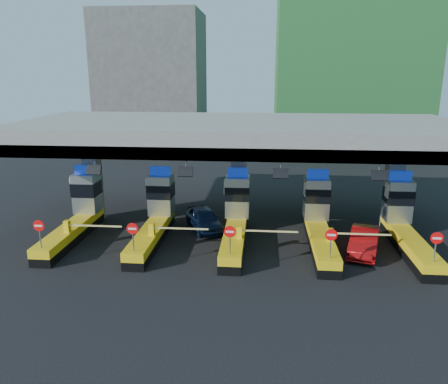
{
  "coord_description": "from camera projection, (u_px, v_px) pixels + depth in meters",
  "views": [
    {
      "loc": [
        1.55,
        -25.14,
        9.87
      ],
      "look_at": [
        -0.71,
        0.0,
        3.05
      ],
      "focal_mm": 35.0,
      "sensor_mm": 36.0,
      "label": 1
    }
  ],
  "objects": [
    {
      "name": "toll_lane_far_left",
      "position": [
        79.0,
        213.0,
        27.65
      ],
      "size": [
        4.43,
        8.0,
        4.16
      ],
      "color": "black",
      "rests_on": "ground"
    },
    {
      "name": "toll_lane_center",
      "position": [
        236.0,
        217.0,
        26.79
      ],
      "size": [
        4.43,
        8.0,
        4.16
      ],
      "color": "black",
      "rests_on": "ground"
    },
    {
      "name": "toll_lane_left",
      "position": [
        156.0,
        215.0,
        27.22
      ],
      "size": [
        4.43,
        8.0,
        4.16
      ],
      "color": "black",
      "rests_on": "ground"
    },
    {
      "name": "bg_building_scaffold",
      "position": [
        352.0,
        39.0,
        52.96
      ],
      "size": [
        18.0,
        12.0,
        28.0
      ],
      "primitive_type": "cube",
      "color": "#1E5926",
      "rests_on": "ground"
    },
    {
      "name": "toll_lane_right",
      "position": [
        319.0,
        219.0,
        26.35
      ],
      "size": [
        4.43,
        8.0,
        4.16
      ],
      "color": "black",
      "rests_on": "ground"
    },
    {
      "name": "ground",
      "position": [
        236.0,
        240.0,
        26.88
      ],
      "size": [
        120.0,
        120.0,
        0.0
      ],
      "primitive_type": "plane",
      "color": "black",
      "rests_on": "ground"
    },
    {
      "name": "toll_canopy",
      "position": [
        239.0,
        134.0,
        28.04
      ],
      "size": [
        28.0,
        12.09,
        7.0
      ],
      "color": "slate",
      "rests_on": "ground"
    },
    {
      "name": "red_car",
      "position": [
        364.0,
        241.0,
        24.8
      ],
      "size": [
        2.62,
        4.53,
        1.41
      ],
      "primitive_type": "imported",
      "rotation": [
        0.0,
        0.0,
        -0.28
      ],
      "color": "#950B0C",
      "rests_on": "ground"
    },
    {
      "name": "van",
      "position": [
        204.0,
        219.0,
        28.55
      ],
      "size": [
        3.3,
        4.52,
        1.43
      ],
      "primitive_type": "imported",
      "rotation": [
        0.0,
        0.0,
        0.43
      ],
      "color": "black",
      "rests_on": "ground"
    },
    {
      "name": "toll_lane_far_right",
      "position": [
        404.0,
        222.0,
        25.92
      ],
      "size": [
        4.43,
        8.0,
        4.16
      ],
      "color": "black",
      "rests_on": "ground"
    },
    {
      "name": "bg_building_concrete",
      "position": [
        152.0,
        81.0,
        60.36
      ],
      "size": [
        14.0,
        10.0,
        18.0
      ],
      "primitive_type": "cube",
      "color": "#4C4C49",
      "rests_on": "ground"
    }
  ]
}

